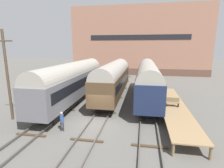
{
  "coord_description": "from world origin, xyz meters",
  "views": [
    {
      "loc": [
        4.06,
        -14.65,
        7.01
      ],
      "look_at": [
        0.0,
        7.98,
        2.2
      ],
      "focal_mm": 28.0,
      "sensor_mm": 36.0,
      "label": 1
    }
  ],
  "objects_px": {
    "train_car_navy": "(148,79)",
    "train_car_grey": "(73,80)",
    "train_car_brown": "(113,78)",
    "bench": "(172,102)",
    "utility_pole": "(7,75)",
    "person_worker": "(62,120)"
  },
  "relations": [
    {
      "from": "train_car_brown",
      "to": "bench",
      "type": "relative_size",
      "value": 11.21
    },
    {
      "from": "utility_pole",
      "to": "person_worker",
      "type": "bearing_deg",
      "value": -13.7
    },
    {
      "from": "utility_pole",
      "to": "train_car_brown",
      "type": "bearing_deg",
      "value": 47.69
    },
    {
      "from": "utility_pole",
      "to": "bench",
      "type": "bearing_deg",
      "value": 13.67
    },
    {
      "from": "train_car_navy",
      "to": "train_car_grey",
      "type": "bearing_deg",
      "value": -163.04
    },
    {
      "from": "train_car_navy",
      "to": "train_car_brown",
      "type": "xyz_separation_m",
      "value": [
        -4.72,
        0.21,
        -0.05
      ]
    },
    {
      "from": "train_car_navy",
      "to": "person_worker",
      "type": "height_order",
      "value": "train_car_navy"
    },
    {
      "from": "bench",
      "to": "person_worker",
      "type": "relative_size",
      "value": 0.81
    },
    {
      "from": "train_car_brown",
      "to": "utility_pole",
      "type": "xyz_separation_m",
      "value": [
        -8.57,
        -9.42,
        1.61
      ]
    },
    {
      "from": "train_car_grey",
      "to": "bench",
      "type": "relative_size",
      "value": 12.47
    },
    {
      "from": "train_car_grey",
      "to": "bench",
      "type": "xyz_separation_m",
      "value": [
        11.87,
        -2.5,
        -1.47
      ]
    },
    {
      "from": "train_car_grey",
      "to": "train_car_brown",
      "type": "bearing_deg",
      "value": 33.24
    },
    {
      "from": "train_car_brown",
      "to": "person_worker",
      "type": "distance_m",
      "value": 11.33
    },
    {
      "from": "train_car_navy",
      "to": "train_car_grey",
      "type": "height_order",
      "value": "train_car_grey"
    },
    {
      "from": "person_worker",
      "to": "utility_pole",
      "type": "height_order",
      "value": "utility_pole"
    },
    {
      "from": "train_car_grey",
      "to": "utility_pole",
      "type": "bearing_deg",
      "value": -121.37
    },
    {
      "from": "train_car_grey",
      "to": "utility_pole",
      "type": "distance_m",
      "value": 7.56
    },
    {
      "from": "train_car_grey",
      "to": "train_car_brown",
      "type": "xyz_separation_m",
      "value": [
        4.72,
        3.09,
        -0.1
      ]
    },
    {
      "from": "train_car_brown",
      "to": "bench",
      "type": "xyz_separation_m",
      "value": [
        7.15,
        -5.59,
        -1.37
      ]
    },
    {
      "from": "train_car_grey",
      "to": "bench",
      "type": "bearing_deg",
      "value": -11.89
    },
    {
      "from": "bench",
      "to": "utility_pole",
      "type": "height_order",
      "value": "utility_pole"
    },
    {
      "from": "train_car_grey",
      "to": "person_worker",
      "type": "distance_m",
      "value": 8.31
    }
  ]
}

